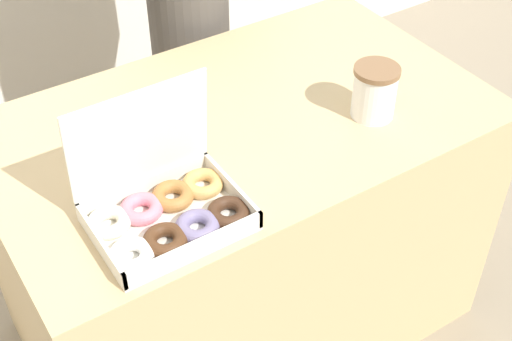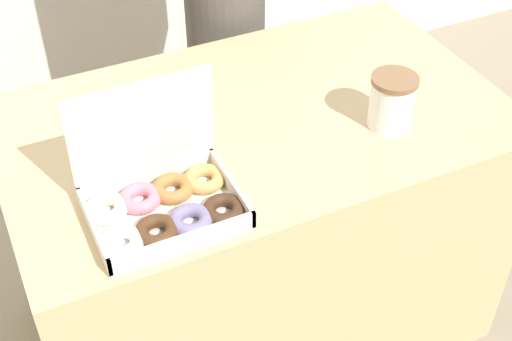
{
  "view_description": "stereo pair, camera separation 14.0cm",
  "coord_description": "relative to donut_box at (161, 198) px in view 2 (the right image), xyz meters",
  "views": [
    {
      "loc": [
        -0.68,
        -1.13,
        1.71
      ],
      "look_at": [
        -0.11,
        -0.24,
        0.8
      ],
      "focal_mm": 50.0,
      "sensor_mm": 36.0,
      "label": 1
    },
    {
      "loc": [
        -0.56,
        -1.2,
        1.71
      ],
      "look_at": [
        -0.11,
        -0.24,
        0.8
      ],
      "focal_mm": 50.0,
      "sensor_mm": 36.0,
      "label": 2
    }
  ],
  "objects": [
    {
      "name": "coffee_cup",
      "position": [
        0.56,
        0.05,
        0.03
      ],
      "size": [
        0.1,
        0.1,
        0.13
      ],
      "color": "white",
      "rests_on": "table"
    },
    {
      "name": "table",
      "position": [
        0.3,
        0.21,
        -0.4
      ],
      "size": [
        1.17,
        0.7,
        0.73
      ],
      "color": "tan",
      "rests_on": "ground_plane"
    },
    {
      "name": "donut_box",
      "position": [
        0.0,
        0.0,
        0.0
      ],
      "size": [
        0.32,
        0.22,
        0.26
      ],
      "color": "white",
      "rests_on": "table"
    },
    {
      "name": "ground_plane",
      "position": [
        0.3,
        0.21,
        -0.77
      ],
      "size": [
        14.0,
        14.0,
        0.0
      ],
      "primitive_type": "plane",
      "color": "gray"
    }
  ]
}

